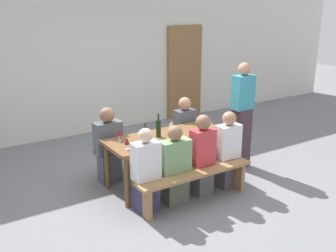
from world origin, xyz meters
TOP-DOWN VIEW (x-y plane):
  - ground_plane at (0.00, 0.00)m, footprint 24.00×24.00m
  - back_wall at (0.00, 3.00)m, footprint 14.00×0.20m
  - wooden_door at (2.27, 2.86)m, footprint 0.90×0.06m
  - tasting_table at (0.00, 0.00)m, footprint 1.82×0.75m
  - bench_near at (0.00, -0.68)m, footprint 1.72×0.30m
  - bench_far at (0.00, 0.68)m, footprint 1.72×0.30m
  - wine_bottle_0 at (-0.53, -0.30)m, footprint 0.07×0.07m
  - wine_bottle_1 at (-0.13, 0.04)m, footprint 0.07×0.07m
  - wine_bottle_2 at (-0.43, -0.11)m, footprint 0.08×0.08m
  - wine_glass_0 at (-0.74, -0.17)m, footprint 0.07×0.07m
  - wine_glass_1 at (0.55, -0.01)m, footprint 0.07×0.07m
  - wine_glass_2 at (0.65, -0.15)m, footprint 0.07×0.07m
  - wine_glass_3 at (-0.68, 0.18)m, footprint 0.08×0.08m
  - wine_glass_4 at (0.19, 0.20)m, footprint 0.07×0.07m
  - seated_guest_near_0 at (-0.66, -0.53)m, footprint 0.34×0.24m
  - seated_guest_near_1 at (-0.23, -0.53)m, footprint 0.42×0.24m
  - seated_guest_near_2 at (0.23, -0.53)m, footprint 0.32×0.24m
  - seated_guest_near_3 at (0.68, -0.53)m, footprint 0.35×0.24m
  - seated_guest_far_0 at (-0.70, 0.53)m, footprint 0.40×0.24m
  - seated_guest_far_1 at (0.66, 0.53)m, footprint 0.33×0.24m
  - standing_host at (1.36, -0.06)m, footprint 0.33×0.24m

SIDE VIEW (x-z plane):
  - ground_plane at x=0.00m, z-range 0.00..0.00m
  - bench_near at x=0.00m, z-range 0.12..0.57m
  - bench_far at x=0.00m, z-range 0.12..0.57m
  - seated_guest_near_1 at x=-0.23m, z-range -0.03..1.05m
  - seated_guest_near_0 at x=-0.66m, z-range -0.03..1.09m
  - seated_guest_near_3 at x=0.68m, z-range -0.03..1.11m
  - seated_guest_far_1 at x=0.66m, z-range -0.02..1.12m
  - seated_guest_far_0 at x=-0.70m, z-range -0.03..1.13m
  - seated_guest_near_2 at x=0.23m, z-range -0.02..1.14m
  - tasting_table at x=0.00m, z-range 0.29..1.04m
  - standing_host at x=1.36m, z-range -0.02..1.69m
  - wine_glass_4 at x=0.19m, z-range 0.78..0.93m
  - wine_bottle_2 at x=-0.43m, z-range 0.71..1.01m
  - wine_glass_0 at x=-0.74m, z-range 0.78..0.94m
  - wine_glass_1 at x=0.55m, z-range 0.78..0.94m
  - wine_glass_3 at x=-0.68m, z-range 0.79..0.95m
  - wine_glass_2 at x=0.65m, z-range 0.79..0.97m
  - wine_bottle_1 at x=-0.13m, z-range 0.71..1.05m
  - wine_bottle_0 at x=-0.53m, z-range 0.70..1.06m
  - wooden_door at x=2.27m, z-range 0.00..2.10m
  - back_wall at x=0.00m, z-range 0.00..3.20m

